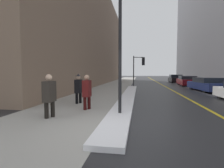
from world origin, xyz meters
name	(u,v)px	position (x,y,z in m)	size (l,w,h in m)	color
ground_plane	(104,130)	(0.00, 0.00, 0.00)	(160.00, 160.00, 0.00)	#232326
sidewalk_slab	(113,87)	(-2.00, 15.00, 0.01)	(4.00, 80.00, 0.01)	#9E9B93
road_centre_stripe	(167,87)	(4.00, 15.00, 0.00)	(0.16, 80.00, 0.00)	gold
snow_bank_curb	(128,96)	(0.26, 6.62, 0.07)	(0.87, 16.06, 0.14)	white
building_facade_left	(84,34)	(-7.00, 20.00, 7.16)	(6.00, 36.00, 14.33)	#846B56
lamp_post	(120,30)	(0.27, 1.62, 3.16)	(0.28, 0.28, 5.33)	black
traffic_light_near	(140,65)	(1.03, 15.45, 2.53)	(1.30, 0.45, 3.51)	black
pedestrian_with_shoulder_bag	(49,94)	(-2.21, 1.01, 0.87)	(0.31, 0.72, 1.57)	black
pedestrian_in_glasses	(87,90)	(-1.29, 2.56, 0.85)	(0.30, 0.50, 1.54)	#340C0C
pedestrian_nearside	(79,87)	(-2.18, 3.96, 0.86)	(0.34, 0.70, 1.58)	black
parked_car_navy	(206,84)	(6.86, 11.68, 0.58)	(2.04, 4.90, 1.20)	navy
parked_car_maroon	(187,81)	(6.92, 18.30, 0.59)	(2.14, 4.93, 1.22)	#600F14
parked_car_black	(176,79)	(6.85, 24.89, 0.61)	(1.94, 4.20, 1.30)	black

